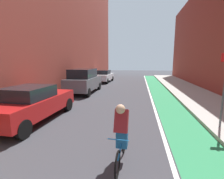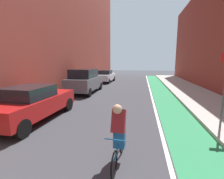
% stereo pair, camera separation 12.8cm
% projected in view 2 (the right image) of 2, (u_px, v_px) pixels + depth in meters
% --- Properties ---
extents(ground_plane, '(78.40, 78.40, 0.00)m').
position_uv_depth(ground_plane, '(117.00, 99.00, 11.19)').
color(ground_plane, '#38383D').
extents(bike_lane_paint, '(1.60, 35.64, 0.00)m').
position_uv_depth(bike_lane_paint, '(163.00, 95.00, 12.54)').
color(bike_lane_paint, '#2D8451').
rests_on(bike_lane_paint, ground).
extents(lane_divider_stripe, '(0.12, 35.64, 0.00)m').
position_uv_depth(lane_divider_stripe, '(151.00, 95.00, 12.70)').
color(lane_divider_stripe, white).
rests_on(lane_divider_stripe, ground).
extents(sidewalk_right, '(3.26, 35.64, 0.14)m').
position_uv_depth(sidewalk_right, '(197.00, 95.00, 12.09)').
color(sidewalk_right, '#A8A59E').
rests_on(sidewalk_right, ground).
extents(parked_sedan_red, '(1.95, 4.41, 1.53)m').
position_uv_depth(parked_sedan_red, '(33.00, 103.00, 7.04)').
color(parked_sedan_red, red).
rests_on(parked_sedan_red, ground).
extents(parked_suv_gray, '(1.97, 4.47, 1.98)m').
position_uv_depth(parked_suv_gray, '(85.00, 80.00, 13.43)').
color(parked_suv_gray, '#595B60').
rests_on(parked_suv_gray, ground).
extents(parked_sedan_white, '(2.07, 4.32, 1.53)m').
position_uv_depth(parked_sedan_white, '(105.00, 76.00, 20.47)').
color(parked_sedan_white, silver).
rests_on(parked_sedan_white, ground).
extents(cyclist_mid, '(0.48, 1.66, 1.58)m').
position_uv_depth(cyclist_mid, '(119.00, 133.00, 4.00)').
color(cyclist_mid, black).
rests_on(cyclist_mid, ground).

